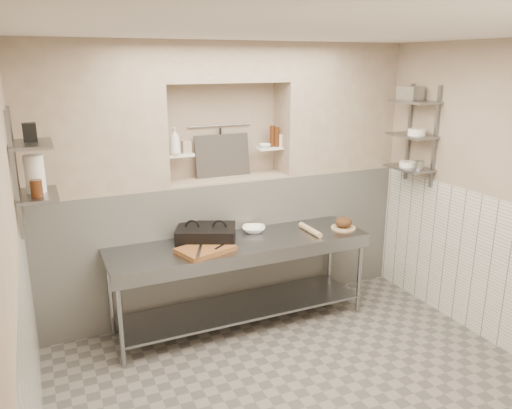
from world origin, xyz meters
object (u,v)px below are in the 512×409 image
jug_left (35,174)px  prep_table (241,266)px  bowl_alcove (265,146)px  bread_loaf (343,222)px  rolling_pin (310,230)px  panini_press (206,234)px  bottle_soap (175,141)px  cutting_board (205,249)px  mixing_bowl (254,229)px

jug_left → prep_table: bearing=3.0°
bowl_alcove → bread_loaf: bearing=-44.8°
rolling_pin → jug_left: (-2.53, -0.05, 0.83)m
panini_press → bottle_soap: size_ratio=2.51×
panini_press → bottle_soap: (-0.17, 0.38, 0.87)m
panini_press → bowl_alcove: size_ratio=5.16×
bread_loaf → bowl_alcove: bowl_alcove is taller
bowl_alcove → jug_left: bearing=-164.3°
rolling_pin → jug_left: 2.66m
bottle_soap → jug_left: size_ratio=0.92×
cutting_board → rolling_pin: rolling_pin is taller
rolling_pin → bread_loaf: (0.39, -0.03, 0.04)m
bottle_soap → bowl_alcove: (1.00, 0.04, -0.11)m
bread_loaf → prep_table: bearing=176.5°
prep_table → bowl_alcove: bearing=47.0°
jug_left → bottle_soap: bearing=25.3°
mixing_bowl → bottle_soap: (-0.71, 0.30, 0.92)m
bread_loaf → mixing_bowl: bearing=162.6°
rolling_pin → bread_loaf: size_ratio=2.12×
mixing_bowl → bowl_alcove: 0.92m
jug_left → panini_press: bearing=9.1°
panini_press → bread_loaf: bearing=15.8°
prep_table → rolling_pin: bearing=-3.2°
mixing_bowl → bottle_soap: size_ratio=0.88×
bread_loaf → jug_left: (-2.91, -0.02, 0.79)m
prep_table → cutting_board: size_ratio=5.31×
mixing_bowl → jug_left: size_ratio=0.81×
rolling_pin → jug_left: bearing=-178.9°
panini_press → jug_left: 1.67m
panini_press → bread_loaf: 1.47m
prep_table → mixing_bowl: size_ratio=10.89×
cutting_board → bottle_soap: 1.12m
cutting_board → jug_left: size_ratio=1.66×
prep_table → mixing_bowl: 0.43m
prep_table → bread_loaf: bread_loaf is taller
mixing_bowl → rolling_pin: size_ratio=0.62×
mixing_bowl → bowl_alcove: (0.28, 0.34, 0.80)m
prep_table → bread_loaf: 1.19m
cutting_board → mixing_bowl: mixing_bowl is taller
panini_press → mixing_bowl: 0.55m
panini_press → bread_loaf: size_ratio=3.74×
panini_press → bottle_soap: 0.96m
rolling_pin → bottle_soap: bottle_soap is taller
bottle_soap → jug_left: 1.43m
panini_press → cutting_board: bearing=-86.2°
rolling_pin → jug_left: jug_left is taller
panini_press → mixing_bowl: bearing=31.8°
prep_table → bottle_soap: 1.40m
cutting_board → jug_left: 1.60m
rolling_pin → bottle_soap: (-1.24, 0.56, 0.92)m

